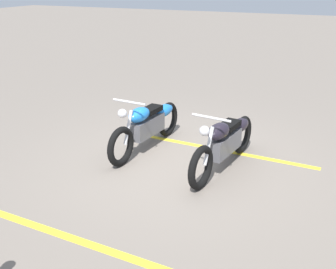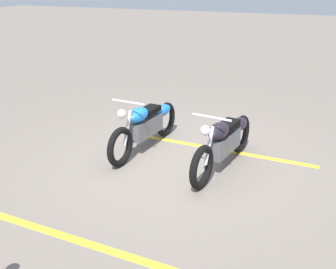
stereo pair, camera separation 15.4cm
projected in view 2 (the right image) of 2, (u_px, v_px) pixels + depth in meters
name	position (u px, v px, depth m)	size (l,w,h in m)	color
ground_plane	(178.00, 161.00, 6.94)	(60.00, 60.00, 0.00)	slate
motorcycle_bright_foreground	(146.00, 124.00, 7.31)	(2.23, 0.62, 1.04)	black
motorcycle_dark_foreground	(225.00, 140.00, 6.59)	(2.23, 0.62, 1.04)	black
parking_stripe_near	(226.00, 151.00, 7.36)	(3.20, 0.12, 0.01)	yellow
parking_stripe_mid	(64.00, 236.00, 4.94)	(3.20, 0.12, 0.01)	yellow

